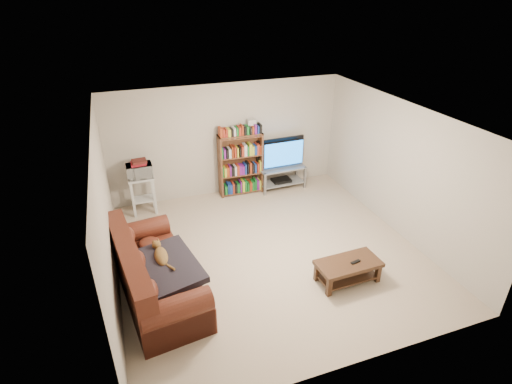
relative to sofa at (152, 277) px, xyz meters
name	(u,v)px	position (x,y,z in m)	size (l,w,h in m)	color
floor	(269,252)	(2.02, 0.43, -0.33)	(5.00, 5.00, 0.00)	beige
ceiling	(272,118)	(2.02, 0.43, 2.07)	(5.00, 5.00, 0.00)	white
wall_back	(227,140)	(2.02, 2.93, 0.87)	(5.00, 5.00, 0.00)	beige
wall_front	(355,291)	(2.02, -2.07, 0.87)	(5.00, 5.00, 0.00)	beige
wall_left	(106,218)	(-0.48, 0.43, 0.87)	(5.00, 5.00, 0.00)	beige
wall_right	(400,169)	(4.52, 0.43, 0.87)	(5.00, 5.00, 0.00)	beige
sofa	(152,277)	(0.00, 0.00, 0.00)	(1.25, 2.35, 0.96)	#562216
blanket	(165,267)	(0.21, -0.13, 0.22)	(0.87, 1.12, 0.10)	black
cat	(161,256)	(0.18, 0.07, 0.28)	(0.24, 0.61, 0.18)	brown
coffee_table	(348,268)	(2.89, -0.69, -0.08)	(1.01, 0.53, 0.36)	#3B2315
remote	(355,262)	(2.98, -0.73, 0.04)	(0.16, 0.05, 0.02)	black
tv_stand	(282,174)	(3.18, 2.63, 0.02)	(1.05, 0.50, 0.52)	#999EA3
television	(282,153)	(3.18, 2.63, 0.51)	(1.12, 0.15, 0.64)	black
dvd_player	(281,180)	(3.18, 2.63, -0.14)	(0.42, 0.29, 0.06)	black
bookshelf	(241,163)	(2.25, 2.73, 0.37)	(0.95, 0.31, 1.37)	brown
shelf_clutter	(244,129)	(2.34, 2.74, 1.14)	(0.70, 0.22, 0.28)	silver
microwave_stand	(142,190)	(0.14, 2.57, 0.17)	(0.50, 0.37, 0.79)	silver
microwave	(139,171)	(0.14, 2.57, 0.59)	(0.48, 0.33, 0.27)	silver
game_boxes	(138,163)	(0.14, 2.57, 0.75)	(0.29, 0.25, 0.05)	maroon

